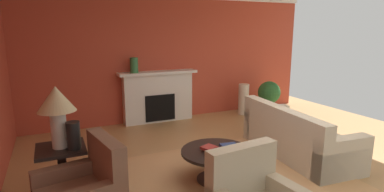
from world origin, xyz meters
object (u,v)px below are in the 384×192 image
Objects in this scene: side_table at (63,170)px; vase_tall_corner at (243,99)px; table_lamp at (57,105)px; potted_plant at (269,95)px; coffee_table at (217,158)px; vase_mantel_left at (134,65)px; fireplace at (158,98)px; vase_on_side_table at (74,135)px; sofa at (296,138)px.

side_table is 4.97m from vase_tall_corner.
table_lamp is 0.90× the size of potted_plant.
coffee_table is 3.24m from vase_mantel_left.
fireplace reaches higher than coffee_table.
fireplace reaches higher than vase_on_side_table.
side_table is at bearing -127.98° from fireplace.
fireplace is 0.96m from vase_mantel_left.
vase_mantel_left reaches higher than potted_plant.
vase_mantel_left reaches higher than table_lamp.
side_table is 0.82m from table_lamp.
vase_mantel_left reaches higher than side_table.
fireplace is 2.17m from vase_tall_corner.
vase_mantel_left is (1.62, 2.73, 0.12)m from table_lamp.
side_table is at bearing -120.68° from vase_mantel_left.
vase_tall_corner is at bearing 75.12° from sofa.
vase_mantel_left is at bearing 171.57° from potted_plant.
vase_mantel_left is at bearing -174.87° from fireplace.
potted_plant reaches higher than vase_tall_corner.
vase_mantel_left is 3.24m from vase_on_side_table.
sofa is 6.52× the size of vase_on_side_table.
fireplace is 3.55m from vase_on_side_table.
sofa reaches higher than potted_plant.
vase_tall_corner is 2.31× the size of vase_mantel_left.
sofa is at bearing -63.05° from fireplace.
vase_on_side_table is at bearing 173.24° from coffee_table.
vase_on_side_table is (-1.82, 0.22, 0.53)m from coffee_table.
sofa is 3.63m from side_table.
potted_plant is at bearing -8.43° from vase_mantel_left.
sofa is 3.75m from table_lamp.
potted_plant is at bearing 26.38° from vase_on_side_table.
vase_on_side_table reaches higher than coffee_table.
coffee_table is 2.00m from side_table.
sofa is 3.10× the size of side_table.
table_lamp is 3.18m from vase_mantel_left.
vase_on_side_table reaches higher than vase_tall_corner.
vase_on_side_table is (0.15, -0.12, 0.47)m from side_table.
fireplace is 5.42× the size of vase_mantel_left.
coffee_table is at bearing -9.67° from table_lamp.
fireplace is 2.80m from potted_plant.
table_lamp is 5.04m from vase_tall_corner.
potted_plant reaches higher than coffee_table.
vase_tall_corner is (2.14, -0.30, -0.17)m from fireplace.
vase_mantel_left reaches higher than coffee_table.
side_table is 5.40m from potted_plant.
vase_on_side_table is at bearing -179.54° from sofa.
side_table is at bearing 141.34° from vase_on_side_table.
vase_tall_corner is 4.93m from vase_on_side_table.
vase_mantel_left is at bearing 59.32° from side_table.
vase_tall_corner is at bearing 158.38° from potted_plant.
table_lamp reaches higher than vase_on_side_table.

